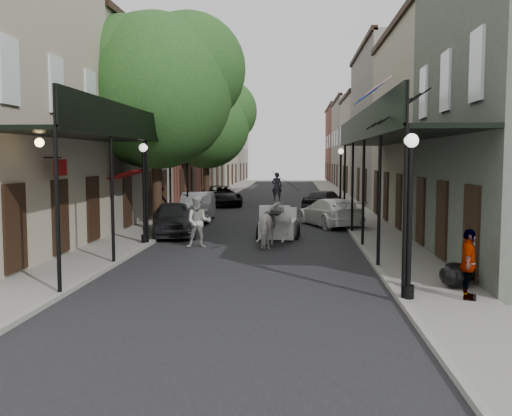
% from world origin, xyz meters
% --- Properties ---
extents(ground, '(140.00, 140.00, 0.00)m').
position_xyz_m(ground, '(0.00, 0.00, 0.00)').
color(ground, gray).
rests_on(ground, ground).
extents(road, '(8.00, 90.00, 0.01)m').
position_xyz_m(road, '(0.00, 20.00, 0.01)').
color(road, black).
rests_on(road, ground).
extents(sidewalk_left, '(2.20, 90.00, 0.12)m').
position_xyz_m(sidewalk_left, '(-5.00, 20.00, 0.06)').
color(sidewalk_left, gray).
rests_on(sidewalk_left, ground).
extents(sidewalk_right, '(2.20, 90.00, 0.12)m').
position_xyz_m(sidewalk_right, '(5.00, 20.00, 0.06)').
color(sidewalk_right, gray).
rests_on(sidewalk_right, ground).
extents(building_row_left, '(5.00, 80.00, 10.50)m').
position_xyz_m(building_row_left, '(-8.60, 30.00, 5.25)').
color(building_row_left, '#9F967F').
rests_on(building_row_left, ground).
extents(building_row_right, '(5.00, 80.00, 10.50)m').
position_xyz_m(building_row_right, '(8.60, 30.00, 5.25)').
color(building_row_right, gray).
rests_on(building_row_right, ground).
extents(gallery_left, '(2.20, 18.05, 4.88)m').
position_xyz_m(gallery_left, '(-4.79, 6.98, 4.05)').
color(gallery_left, black).
rests_on(gallery_left, sidewalk_left).
extents(gallery_right, '(2.20, 18.05, 4.88)m').
position_xyz_m(gallery_right, '(4.79, 6.98, 4.05)').
color(gallery_right, black).
rests_on(gallery_right, sidewalk_right).
extents(tree_near, '(7.31, 6.80, 9.63)m').
position_xyz_m(tree_near, '(-4.20, 10.18, 6.49)').
color(tree_near, '#382619').
rests_on(tree_near, sidewalk_left).
extents(tree_far, '(6.45, 6.00, 8.61)m').
position_xyz_m(tree_far, '(-4.25, 24.18, 5.84)').
color(tree_far, '#382619').
rests_on(tree_far, sidewalk_left).
extents(lamppost_right_near, '(0.32, 0.32, 3.71)m').
position_xyz_m(lamppost_right_near, '(4.10, -2.00, 2.05)').
color(lamppost_right_near, black).
rests_on(lamppost_right_near, sidewalk_right).
extents(lamppost_left, '(0.32, 0.32, 3.71)m').
position_xyz_m(lamppost_left, '(-4.10, 6.00, 2.05)').
color(lamppost_left, black).
rests_on(lamppost_left, sidewalk_left).
extents(lamppost_right_far, '(0.32, 0.32, 3.71)m').
position_xyz_m(lamppost_right_far, '(4.10, 18.00, 2.05)').
color(lamppost_right_far, black).
rests_on(lamppost_right_far, sidewalk_right).
extents(horse, '(1.02, 2.00, 1.65)m').
position_xyz_m(horse, '(0.69, 6.00, 0.82)').
color(horse, silver).
rests_on(horse, ground).
extents(carriage, '(1.81, 2.51, 2.75)m').
position_xyz_m(carriage, '(0.86, 8.56, 1.07)').
color(carriage, black).
rests_on(carriage, ground).
extents(pedestrian_walking, '(1.01, 0.84, 1.90)m').
position_xyz_m(pedestrian_walking, '(-2.00, 5.68, 0.95)').
color(pedestrian_walking, '#A4A39B').
rests_on(pedestrian_walking, ground).
extents(pedestrian_sidewalk_left, '(1.19, 0.80, 1.71)m').
position_xyz_m(pedestrian_sidewalk_left, '(-5.80, 15.19, 0.98)').
color(pedestrian_sidewalk_left, gray).
rests_on(pedestrian_sidewalk_left, sidewalk_left).
extents(pedestrian_sidewalk_right, '(0.64, 1.01, 1.59)m').
position_xyz_m(pedestrian_sidewalk_right, '(5.42, -2.00, 0.92)').
color(pedestrian_sidewalk_right, gray).
rests_on(pedestrian_sidewalk_right, sidewalk_right).
extents(car_left_near, '(2.66, 4.59, 1.47)m').
position_xyz_m(car_left_near, '(-3.60, 8.74, 0.73)').
color(car_left_near, black).
rests_on(car_left_near, ground).
extents(car_left_mid, '(1.88, 4.65, 1.50)m').
position_xyz_m(car_left_mid, '(-3.60, 14.50, 0.75)').
color(car_left_mid, '#97989D').
rests_on(car_left_mid, ground).
extents(car_left_far, '(3.70, 5.48, 1.39)m').
position_xyz_m(car_left_far, '(-3.60, 24.00, 0.70)').
color(car_left_far, black).
rests_on(car_left_far, ground).
extents(car_right_near, '(3.49, 5.07, 1.36)m').
position_xyz_m(car_right_near, '(3.19, 12.63, 0.68)').
color(car_right_near, white).
rests_on(car_right_near, ground).
extents(car_right_far, '(3.23, 4.49, 1.42)m').
position_xyz_m(car_right_far, '(3.32, 20.02, 0.71)').
color(car_right_far, black).
rests_on(car_right_far, ground).
extents(trash_bags, '(0.99, 1.14, 0.62)m').
position_xyz_m(trash_bags, '(5.56, -0.66, 0.41)').
color(trash_bags, black).
rests_on(trash_bags, sidewalk_right).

